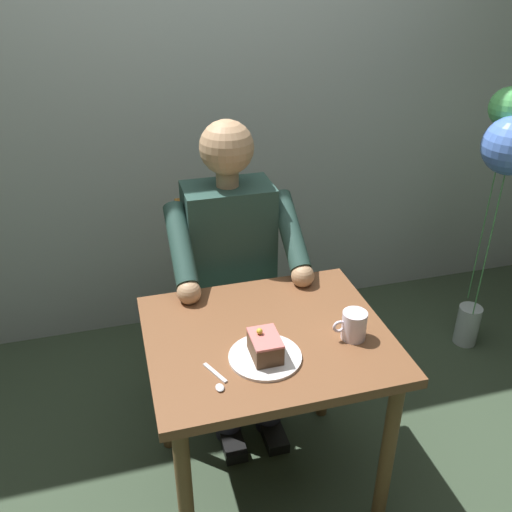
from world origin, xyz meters
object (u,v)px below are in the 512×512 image
Objects in this scene: cake_slice at (265,346)px; dining_table at (267,359)px; seated_person at (234,272)px; coffee_cup at (354,325)px; dessert_spoon at (218,381)px; balloon_display at (507,157)px; chair at (226,287)px.

dining_table is at bearing -110.15° from cake_slice.
seated_person is at bearing -90.00° from dining_table.
dining_table is 6.92× the size of coffee_cup.
balloon_display is (-1.49, -0.75, 0.31)m from dessert_spoon.
chair reaches higher than dining_table.
chair is 0.85m from coffee_cup.
coffee_cup is 0.84× the size of dessert_spoon.
dessert_spoon is 0.11× the size of balloon_display.
dining_table is 5.79× the size of dessert_spoon.
seated_person reaches higher than coffee_cup.
chair is 6.46× the size of dessert_spoon.
seated_person is 10.38× the size of cake_slice.
dining_table is 0.61× the size of balloon_display.
dining_table is at bearing -18.91° from coffee_cup.
chair reaches higher than coffee_cup.
coffee_cup is 0.09× the size of balloon_display.
chair is 7.25× the size of cake_slice.
cake_slice is at bearing 86.85° from chair.
coffee_cup is (-0.27, 0.09, 0.16)m from dining_table.
seated_person is 0.62m from cake_slice.
chair reaches higher than cake_slice.
dessert_spoon is (0.21, 0.68, 0.04)m from seated_person.
coffee_cup is at bearing -175.36° from cake_slice.
dessert_spoon is (0.17, 0.07, -0.04)m from cake_slice.
cake_slice is at bearing 85.99° from seated_person.
coffee_cup is 1.24m from balloon_display.
dessert_spoon is at bearing 72.80° from seated_person.
balloon_display is at bearing 175.64° from chair.
seated_person is at bearing -65.46° from coffee_cup.
cake_slice reaches higher than coffee_cup.
balloon_display is (-1.28, 0.10, 0.53)m from chair.
seated_person is (0.00, -0.50, 0.07)m from dining_table.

